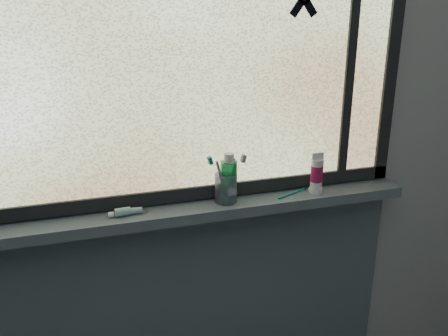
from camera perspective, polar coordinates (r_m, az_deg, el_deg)
name	(u,v)px	position (r m, az deg, el deg)	size (l,w,h in m)	color
wall_back	(190,138)	(1.78, -3.91, 3.45)	(3.00, 0.01, 2.50)	#9EA3A8
windowsill	(196,210)	(1.80, -3.17, -4.87)	(1.62, 0.14, 0.04)	#4B5865
sill_apron	(195,319)	(2.11, -3.29, -16.88)	(1.62, 0.02, 0.98)	#4B5865
window_pane	(190,59)	(1.70, -3.95, 12.33)	(1.50, 0.01, 1.00)	silver
frame_bottom	(193,193)	(1.82, -3.57, -2.83)	(1.60, 0.03, 0.05)	black
frame_right	(392,51)	(2.01, 18.64, 12.57)	(0.05, 0.03, 1.10)	black
frame_mullion	(350,53)	(1.92, 14.25, 12.67)	(0.04, 0.03, 1.00)	black
toothpaste_tube	(128,211)	(1.74, -10.95, -4.88)	(0.16, 0.03, 0.03)	silver
toothbrush_cup	(226,188)	(1.80, 0.23, -2.31)	(0.08, 0.08, 0.11)	#968BB8
toothbrush_lying	(292,193)	(1.90, 7.79, -2.82)	(0.18, 0.02, 0.01)	#0D7A72
mouthwash_bottle	(229,178)	(1.79, 0.56, -1.09)	(0.06, 0.06, 0.15)	#1D9A4F
cream_tube	(317,172)	(1.90, 10.57, -0.41)	(0.05, 0.05, 0.11)	silver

